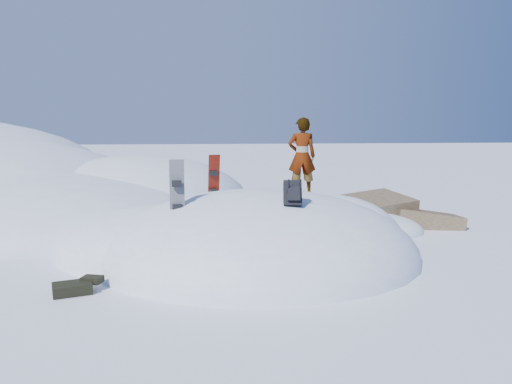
{
  "coord_description": "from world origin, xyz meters",
  "views": [
    {
      "loc": [
        -1.18,
        -10.53,
        2.93
      ],
      "look_at": [
        -0.02,
        0.3,
        1.42
      ],
      "focal_mm": 35.0,
      "sensor_mm": 36.0,
      "label": 1
    }
  ],
  "objects": [
    {
      "name": "backpack",
      "position": [
        0.54,
        -1.13,
        1.58
      ],
      "size": [
        0.4,
        0.5,
        0.59
      ],
      "rotation": [
        0.0,
        0.0,
        -0.12
      ],
      "color": "black",
      "rests_on": "snow_mound"
    },
    {
      "name": "snow_mound",
      "position": [
        -0.17,
        0.24,
        0.0
      ],
      "size": [
        8.0,
        6.0,
        3.0
      ],
      "color": "white",
      "rests_on": "ground"
    },
    {
      "name": "rock_outcrop",
      "position": [
        3.72,
        3.01,
        0.01
      ],
      "size": [
        4.68,
        4.41,
        1.68
      ],
      "color": "brown",
      "rests_on": "ground"
    },
    {
      "name": "snowboard_red",
      "position": [
        -0.94,
        0.78,
        1.55
      ],
      "size": [
        0.3,
        0.26,
        1.4
      ],
      "rotation": [
        0.0,
        0.0,
        0.27
      ],
      "color": "#B41D09",
      "rests_on": "snow_mound"
    },
    {
      "name": "person",
      "position": [
        1.11,
        0.85,
        2.17
      ],
      "size": [
        0.68,
        0.47,
        1.78
      ],
      "primitive_type": "imported",
      "rotation": [
        0.0,
        0.0,
        3.07
      ],
      "color": "slate",
      "rests_on": "snow_mound"
    },
    {
      "name": "ground",
      "position": [
        0.0,
        0.0,
        0.0
      ],
      "size": [
        120.0,
        120.0,
        0.0
      ],
      "primitive_type": "plane",
      "color": "white",
      "rests_on": "ground"
    },
    {
      "name": "snowboard_dark",
      "position": [
        -1.7,
        -0.63,
        1.45
      ],
      "size": [
        0.31,
        0.34,
        1.56
      ],
      "rotation": [
        0.0,
        0.0,
        0.04
      ],
      "color": "black",
      "rests_on": "snow_mound"
    },
    {
      "name": "gear_pile",
      "position": [
        -3.41,
        -1.9,
        0.11
      ],
      "size": [
        0.87,
        0.68,
        0.23
      ],
      "rotation": [
        0.0,
        0.0,
        0.32
      ],
      "color": "black",
      "rests_on": "ground"
    }
  ]
}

